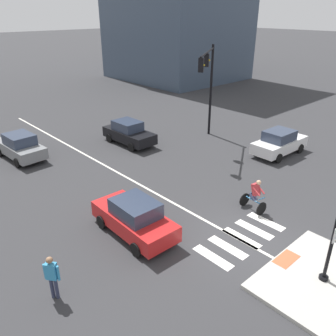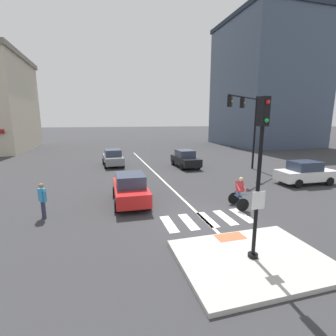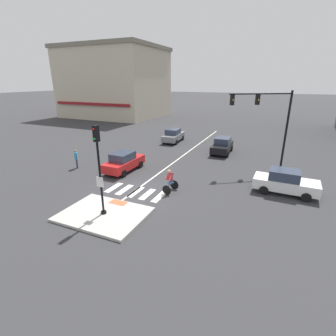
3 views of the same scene
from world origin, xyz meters
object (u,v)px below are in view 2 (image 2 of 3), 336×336
car_grey_westbound_distant (113,158)px  car_black_eastbound_far (185,159)px  car_red_westbound_near (130,188)px  cyclist (239,192)px  signal_pole (260,166)px  traffic_light_mast (248,119)px  car_white_cross_right (305,173)px  pedestrian_at_curb_left (42,198)px

car_grey_westbound_distant → car_black_eastbound_far: size_ratio=1.01×
car_red_westbound_near → cyclist: bearing=-23.8°
signal_pole → car_grey_westbound_distant: 18.74m
traffic_light_mast → car_black_eastbound_far: traffic_light_mast is taller
traffic_light_mast → car_black_eastbound_far: (-4.39, 3.34, -3.75)m
traffic_light_mast → cyclist: traffic_light_mast is taller
signal_pole → cyclist: size_ratio=2.98×
car_grey_westbound_distant → cyclist: (5.61, -13.83, 0.06)m
car_black_eastbound_far → cyclist: size_ratio=2.47×
car_red_westbound_near → car_white_cross_right: bearing=3.3°
traffic_light_mast → car_black_eastbound_far: 6.67m
signal_pole → car_black_eastbound_far: signal_pole is taller
traffic_light_mast → cyclist: 10.32m
car_black_eastbound_far → car_red_westbound_near: (-6.36, -8.94, 0.00)m
signal_pole → car_grey_westbound_distant: signal_pole is taller
car_white_cross_right → pedestrian_at_curb_left: pedestrian_at_curb_left is taller
signal_pole → pedestrian_at_curb_left: size_ratio=3.00×
traffic_light_mast → cyclist: size_ratio=3.89×
pedestrian_at_curb_left → signal_pole: bearing=-38.2°
car_white_cross_right → car_red_westbound_near: (-12.45, -0.72, 0.00)m
traffic_light_mast → car_grey_westbound_distant: (-11.07, 5.89, -3.75)m
car_red_westbound_near → cyclist: (5.29, -2.33, 0.06)m
traffic_light_mast → car_red_westbound_near: 12.69m
signal_pole → pedestrian_at_curb_left: signal_pole is taller
car_black_eastbound_far → car_grey_westbound_distant: bearing=159.1°
traffic_light_mast → cyclist: bearing=-124.5°
signal_pole → car_grey_westbound_distant: bearing=100.6°
car_grey_westbound_distant → car_white_cross_right: same height
signal_pole → cyclist: (2.19, 4.45, -2.29)m
signal_pole → car_red_westbound_near: size_ratio=1.21×
signal_pole → traffic_light_mast: bearing=58.3°
car_white_cross_right → signal_pole: bearing=-141.3°
signal_pole → car_red_westbound_near: (-3.10, 6.78, -2.35)m
car_grey_westbound_distant → signal_pole: bearing=-79.4°
pedestrian_at_curb_left → car_black_eastbound_far: bearing=43.6°
car_red_westbound_near → cyclist: size_ratio=2.46×
car_black_eastbound_far → car_white_cross_right: 10.24m
car_grey_westbound_distant → car_red_westbound_near: bearing=-88.4°
signal_pole → car_white_cross_right: signal_pole is taller
traffic_light_mast → car_red_westbound_near: (-10.74, -5.60, -3.75)m
car_grey_westbound_distant → car_black_eastbound_far: 7.15m
cyclist → signal_pole: bearing=-116.2°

